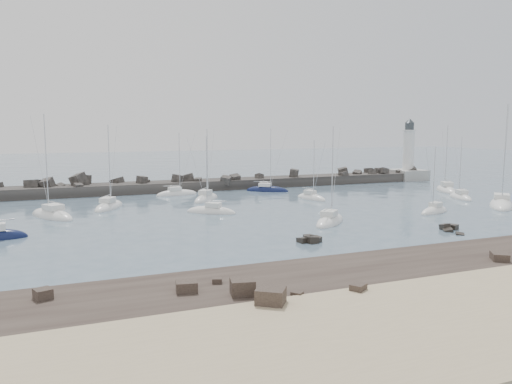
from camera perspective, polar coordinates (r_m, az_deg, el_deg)
ground at (r=62.28m, az=5.24°, el=-3.60°), size 400.00×400.00×0.00m
rock_shelf at (r=44.62m, az=18.83°, el=-8.36°), size 140.00×12.00×1.87m
rock_cluster_near at (r=52.47m, az=6.15°, el=-5.51°), size 2.74×2.81×1.20m
rock_cluster_far at (r=61.84m, az=21.30°, el=-4.07°), size 2.73×3.95×1.31m
breakwater at (r=95.12m, az=-9.70°, el=0.32°), size 115.00×7.63×5.53m
lighthouse at (r=119.36m, az=16.97°, el=2.84°), size 7.00×7.00×14.60m
sailboat_1 at (r=71.68m, az=-22.28°, el=-2.56°), size 6.88×9.61×14.75m
sailboat_3 at (r=76.77m, az=-16.45°, el=-1.69°), size 6.28×8.59×13.29m
sailboat_4 at (r=89.29m, az=-9.04°, el=-0.26°), size 7.66×2.96×11.85m
sailboat_5 at (r=69.89m, az=-5.14°, el=-2.29°), size 7.08×6.24×11.53m
sailboat_6 at (r=83.57m, az=6.33°, el=-0.72°), size 3.50×6.95×10.70m
sailboat_7 at (r=62.96m, az=8.44°, el=-3.40°), size 7.68×7.41×12.97m
sailboat_8 at (r=93.50m, az=1.28°, el=0.18°), size 7.94×6.68×12.64m
sailboat_9 at (r=74.17m, az=19.71°, el=-2.13°), size 6.49×3.92×10.04m
sailboat_10 at (r=90.55m, az=22.33°, el=-0.61°), size 4.40×7.33×11.23m
sailboat_11 at (r=83.98m, az=26.23°, el=-1.39°), size 9.87×9.55×16.45m
sailboat_12 at (r=99.50m, az=20.89°, el=0.14°), size 5.90×8.72×13.51m
sailboat_13 at (r=82.17m, az=-5.70°, el=-0.84°), size 6.90×7.67×12.70m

